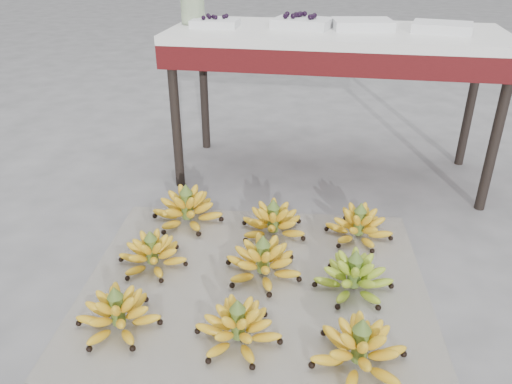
% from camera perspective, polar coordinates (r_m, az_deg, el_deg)
% --- Properties ---
extents(ground, '(60.00, 60.00, 0.00)m').
position_cam_1_polar(ground, '(1.91, 3.21, -9.82)').
color(ground, '#5C5C5F').
rests_on(ground, ground).
extents(newspaper_mat, '(1.34, 1.15, 0.01)m').
position_cam_1_polar(newspaper_mat, '(1.88, -0.08, -10.31)').
color(newspaper_mat, beige).
rests_on(newspaper_mat, ground).
extents(bunch_front_left, '(0.30, 0.30, 0.17)m').
position_cam_1_polar(bunch_front_left, '(1.72, -15.50, -13.27)').
color(bunch_front_left, yellow).
rests_on(bunch_front_left, newspaper_mat).
extents(bunch_front_center, '(0.34, 0.34, 0.17)m').
position_cam_1_polar(bunch_front_center, '(1.62, -2.07, -15.18)').
color(bunch_front_center, yellow).
rests_on(bunch_front_center, newspaper_mat).
extents(bunch_front_right, '(0.36, 0.36, 0.18)m').
position_cam_1_polar(bunch_front_right, '(1.57, 11.74, -17.19)').
color(bunch_front_right, yellow).
rests_on(bunch_front_right, newspaper_mat).
extents(bunch_mid_left, '(0.28, 0.28, 0.16)m').
position_cam_1_polar(bunch_mid_left, '(1.97, -11.78, -6.96)').
color(bunch_mid_left, yellow).
rests_on(bunch_mid_left, newspaper_mat).
extents(bunch_mid_center, '(0.36, 0.36, 0.18)m').
position_cam_1_polar(bunch_mid_center, '(1.88, 0.80, -7.98)').
color(bunch_mid_center, yellow).
rests_on(bunch_mid_center, newspaper_mat).
extents(bunch_mid_right, '(0.29, 0.29, 0.17)m').
position_cam_1_polar(bunch_mid_right, '(1.84, 11.12, -9.46)').
color(bunch_mid_right, '#7AAC24').
rests_on(bunch_mid_right, newspaper_mat).
extents(bunch_back_left, '(0.36, 0.36, 0.19)m').
position_cam_1_polar(bunch_back_left, '(2.23, -7.87, -1.96)').
color(bunch_back_left, yellow).
rests_on(bunch_back_left, newspaper_mat).
extents(bunch_back_center, '(0.37, 0.37, 0.17)m').
position_cam_1_polar(bunch_back_center, '(2.12, 1.96, -3.52)').
color(bunch_back_center, yellow).
rests_on(bunch_back_center, newspaper_mat).
extents(bunch_back_right, '(0.34, 0.34, 0.17)m').
position_cam_1_polar(bunch_back_right, '(2.15, 11.68, -3.80)').
color(bunch_back_right, yellow).
rests_on(bunch_back_right, newspaper_mat).
extents(vendor_table, '(1.57, 0.63, 0.75)m').
position_cam_1_polar(vendor_table, '(2.52, 8.98, 15.96)').
color(vendor_table, black).
rests_on(vendor_table, ground).
extents(tray_far_left, '(0.22, 0.16, 0.06)m').
position_cam_1_polar(tray_far_left, '(2.55, -4.70, 18.74)').
color(tray_far_left, silver).
rests_on(tray_far_left, vendor_table).
extents(tray_left, '(0.30, 0.25, 0.07)m').
position_cam_1_polar(tray_left, '(2.53, 5.31, 18.75)').
color(tray_left, silver).
rests_on(tray_left, vendor_table).
extents(tray_right, '(0.30, 0.24, 0.04)m').
position_cam_1_polar(tray_right, '(2.53, 12.06, 18.25)').
color(tray_right, silver).
rests_on(tray_right, vendor_table).
extents(tray_far_right, '(0.29, 0.23, 0.04)m').
position_cam_1_polar(tray_far_right, '(2.55, 20.51, 17.23)').
color(tray_far_right, silver).
rests_on(tray_far_right, vendor_table).
extents(glass_jar, '(0.14, 0.14, 0.15)m').
position_cam_1_polar(glass_jar, '(2.63, -7.25, 20.09)').
color(glass_jar, '#DBF4C2').
rests_on(glass_jar, vendor_table).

